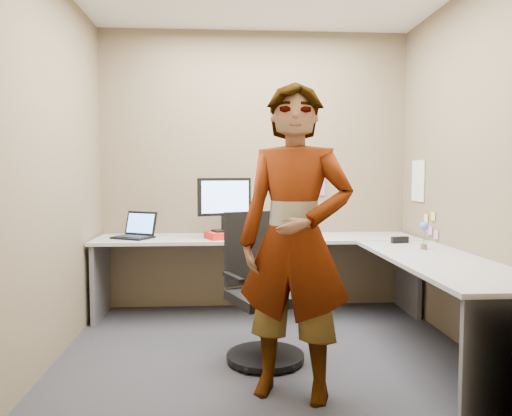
{
  "coord_description": "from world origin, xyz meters",
  "views": [
    {
      "loc": [
        -0.32,
        -3.61,
        1.32
      ],
      "look_at": [
        -0.06,
        0.25,
        1.05
      ],
      "focal_mm": 35.0,
      "sensor_mm": 36.0,
      "label": 1
    }
  ],
  "objects": [
    {
      "name": "ground",
      "position": [
        0.0,
        0.0,
        0.0
      ],
      "size": [
        3.0,
        3.0,
        0.0
      ],
      "primitive_type": "plane",
      "color": "#222227",
      "rests_on": "ground"
    },
    {
      "name": "wall_back",
      "position": [
        0.0,
        1.3,
        1.35
      ],
      "size": [
        3.0,
        0.0,
        3.0
      ],
      "primitive_type": "plane",
      "rotation": [
        1.57,
        0.0,
        0.0
      ],
      "color": "brown",
      "rests_on": "ground"
    },
    {
      "name": "wall_right",
      "position": [
        1.5,
        0.0,
        1.35
      ],
      "size": [
        0.0,
        2.7,
        2.7
      ],
      "primitive_type": "plane",
      "rotation": [
        1.57,
        0.0,
        -1.57
      ],
      "color": "brown",
      "rests_on": "ground"
    },
    {
      "name": "wall_left",
      "position": [
        -1.5,
        0.0,
        1.35
      ],
      "size": [
        0.0,
        2.7,
        2.7
      ],
      "primitive_type": "plane",
      "rotation": [
        1.57,
        0.0,
        1.57
      ],
      "color": "brown",
      "rests_on": "ground"
    },
    {
      "name": "desk",
      "position": [
        0.44,
        0.39,
        0.59
      ],
      "size": [
        2.98,
        2.58,
        0.73
      ],
      "color": "#A6A6A6",
      "rests_on": "ground"
    },
    {
      "name": "paper_ream",
      "position": [
        -0.3,
        0.88,
        0.76
      ],
      "size": [
        0.39,
        0.34,
        0.06
      ],
      "primitive_type": "cube",
      "rotation": [
        0.0,
        0.0,
        0.4
      ],
      "color": "red",
      "rests_on": "desk"
    },
    {
      "name": "monitor",
      "position": [
        -0.3,
        0.9,
        1.08
      ],
      "size": [
        0.49,
        0.25,
        0.48
      ],
      "rotation": [
        0.0,
        0.0,
        0.4
      ],
      "color": "black",
      "rests_on": "paper_ream"
    },
    {
      "name": "laptop",
      "position": [
        -1.11,
        0.98,
        0.79
      ],
      "size": [
        0.42,
        0.4,
        0.24
      ],
      "rotation": [
        0.0,
        0.0,
        -0.51
      ],
      "color": "black",
      "rests_on": "desk"
    },
    {
      "name": "trackball_mouse",
      "position": [
        -0.39,
        1.04,
        0.76
      ],
      "size": [
        0.12,
        0.08,
        0.07
      ],
      "color": "#B7B7BC",
      "rests_on": "desk"
    },
    {
      "name": "origami",
      "position": [
        0.05,
        0.75,
        0.76
      ],
      "size": [
        0.1,
        0.1,
        0.06
      ],
      "primitive_type": "cone",
      "color": "white",
      "rests_on": "desk"
    },
    {
      "name": "stapler",
      "position": [
        1.18,
        0.48,
        0.76
      ],
      "size": [
        0.15,
        0.07,
        0.05
      ],
      "primitive_type": "cube",
      "rotation": [
        0.0,
        0.0,
        0.2
      ],
      "color": "black",
      "rests_on": "desk"
    },
    {
      "name": "flower",
      "position": [
        1.24,
        0.14,
        0.87
      ],
      "size": [
        0.07,
        0.07,
        0.22
      ],
      "color": "brown",
      "rests_on": "desk"
    },
    {
      "name": "calendar_purple",
      "position": [
        0.55,
        1.29,
        1.3
      ],
      "size": [
        0.3,
        0.01,
        0.4
      ],
      "primitive_type": "cube",
      "color": "#846BB7",
      "rests_on": "wall_back"
    },
    {
      "name": "calendar_white",
      "position": [
        1.49,
        0.9,
        1.25
      ],
      "size": [
        0.01,
        0.28,
        0.38
      ],
      "primitive_type": "cube",
      "color": "white",
      "rests_on": "wall_right"
    },
    {
      "name": "sticky_note_a",
      "position": [
        1.49,
        0.55,
        0.95
      ],
      "size": [
        0.01,
        0.07,
        0.07
      ],
      "primitive_type": "cube",
      "color": "#F2E059",
      "rests_on": "wall_right"
    },
    {
      "name": "sticky_note_b",
      "position": [
        1.49,
        0.6,
        0.82
      ],
      "size": [
        0.01,
        0.07,
        0.07
      ],
      "primitive_type": "cube",
      "color": "pink",
      "rests_on": "wall_right"
    },
    {
      "name": "sticky_note_c",
      "position": [
        1.49,
        0.48,
        0.8
      ],
      "size": [
        0.01,
        0.07,
        0.07
      ],
      "primitive_type": "cube",
      "color": "pink",
      "rests_on": "wall_right"
    },
    {
      "name": "sticky_note_d",
      "position": [
        1.49,
        0.7,
        0.92
      ],
      "size": [
        0.01,
        0.07,
        0.07
      ],
      "primitive_type": "cube",
      "color": "#F2E059",
      "rests_on": "wall_right"
    },
    {
      "name": "office_chair",
      "position": [
        -0.05,
        -0.16,
        0.42
      ],
      "size": [
        0.59,
        0.59,
        1.02
      ],
      "rotation": [
        0.0,
        0.0,
        0.38
      ],
      "color": "black",
      "rests_on": "ground"
    },
    {
      "name": "person",
      "position": [
        0.1,
        -0.75,
        0.92
      ],
      "size": [
        0.78,
        0.65,
        1.84
      ],
      "primitive_type": "imported",
      "rotation": [
        0.0,
        0.0,
        -0.36
      ],
      "color": "#999399",
      "rests_on": "ground"
    }
  ]
}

